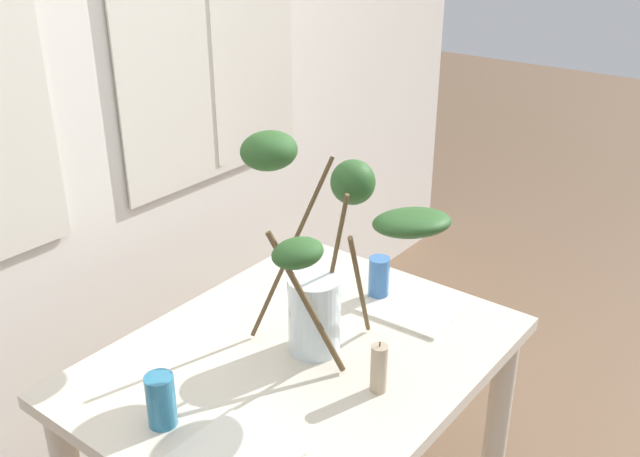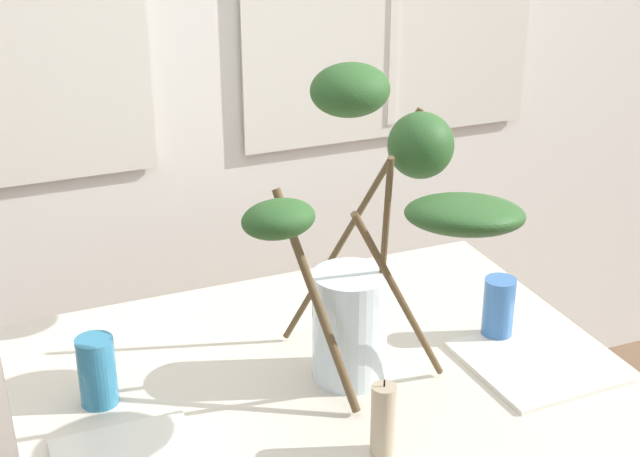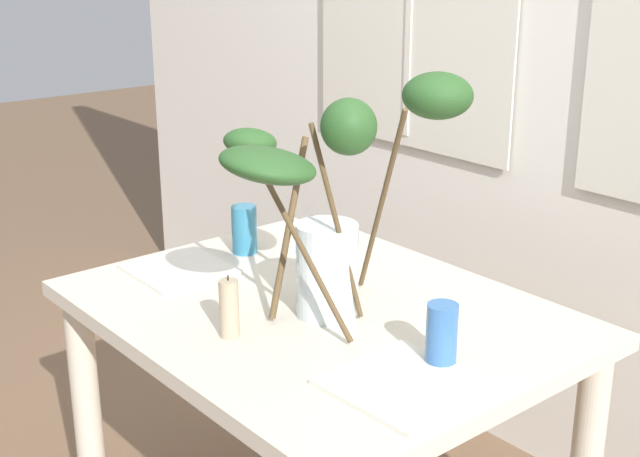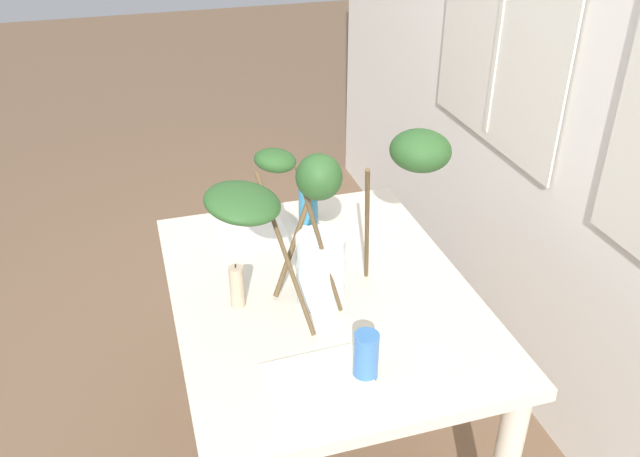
# 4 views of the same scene
# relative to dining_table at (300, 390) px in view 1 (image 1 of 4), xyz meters

# --- Properties ---
(back_wall_with_windows) EXTENTS (4.44, 0.14, 2.97)m
(back_wall_with_windows) POSITION_rel_dining_table_xyz_m (0.00, 0.89, 0.88)
(back_wall_with_windows) COLOR silver
(back_wall_with_windows) RESTS_ON ground
(dining_table) EXTENTS (1.13, 0.88, 0.73)m
(dining_table) POSITION_rel_dining_table_xyz_m (0.00, 0.00, 0.00)
(dining_table) COLOR beige
(dining_table) RESTS_ON ground
(vase_with_branches) EXTENTS (0.47, 0.69, 0.55)m
(vase_with_branches) POSITION_rel_dining_table_xyz_m (0.08, -0.02, 0.42)
(vase_with_branches) COLOR silver
(vase_with_branches) RESTS_ON dining_table
(drinking_glass_blue_left) EXTENTS (0.07, 0.07, 0.13)m
(drinking_glass_blue_left) POSITION_rel_dining_table_xyz_m (-0.41, 0.08, 0.19)
(drinking_glass_blue_left) COLOR teal
(drinking_glass_blue_left) RESTS_ON dining_table
(drinking_glass_blue_right) EXTENTS (0.06, 0.06, 0.13)m
(drinking_glass_blue_right) POSITION_rel_dining_table_xyz_m (0.38, 0.00, 0.19)
(drinking_glass_blue_right) COLOR #386BAD
(drinking_glass_blue_right) RESTS_ON dining_table
(plate_square_right) EXTENTS (0.27, 0.27, 0.01)m
(plate_square_right) POSITION_rel_dining_table_xyz_m (0.40, -0.12, 0.13)
(plate_square_right) COLOR silver
(plate_square_right) RESTS_ON dining_table
(pillar_candle) EXTENTS (0.04, 0.04, 0.14)m
(pillar_candle) POSITION_rel_dining_table_xyz_m (0.00, -0.25, 0.19)
(pillar_candle) COLOR tan
(pillar_candle) RESTS_ON dining_table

